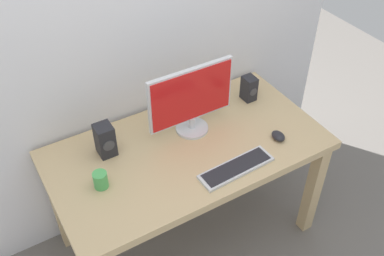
% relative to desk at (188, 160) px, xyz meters
% --- Properties ---
extents(ground_plane, '(6.00, 6.00, 0.00)m').
position_rel_desk_xyz_m(ground_plane, '(0.00, 0.00, -0.66)').
color(ground_plane, slate).
extents(desk, '(1.48, 0.79, 0.77)m').
position_rel_desk_xyz_m(desk, '(0.00, 0.00, 0.00)').
color(desk, tan).
rests_on(desk, ground_plane).
extents(monitor, '(0.50, 0.18, 0.39)m').
position_rel_desk_xyz_m(monitor, '(0.09, 0.12, 0.31)').
color(monitor, silver).
rests_on(monitor, desk).
extents(keyboard_primary, '(0.41, 0.13, 0.02)m').
position_rel_desk_xyz_m(keyboard_primary, '(0.13, -0.27, 0.11)').
color(keyboard_primary, silver).
rests_on(keyboard_primary, desk).
extents(mouse, '(0.07, 0.09, 0.04)m').
position_rel_desk_xyz_m(mouse, '(0.46, -0.20, 0.12)').
color(mouse, '#232328').
rests_on(mouse, desk).
extents(speaker_right, '(0.07, 0.09, 0.15)m').
position_rel_desk_xyz_m(speaker_right, '(0.53, 0.18, 0.18)').
color(speaker_right, '#232328').
rests_on(speaker_right, desk).
extents(speaker_left, '(0.09, 0.10, 0.18)m').
position_rel_desk_xyz_m(speaker_left, '(-0.39, 0.18, 0.19)').
color(speaker_left, '#232328').
rests_on(speaker_left, desk).
extents(coffee_mug, '(0.07, 0.07, 0.09)m').
position_rel_desk_xyz_m(coffee_mug, '(-0.50, -0.03, 0.15)').
color(coffee_mug, '#4CB259').
rests_on(coffee_mug, desk).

